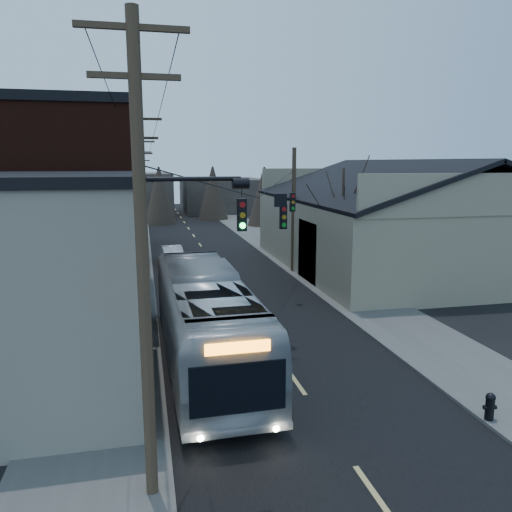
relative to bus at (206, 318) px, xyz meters
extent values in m
cube|color=black|center=(2.83, 19.51, -1.74)|extent=(9.00, 110.00, 0.02)
cube|color=#474744|center=(-3.67, 19.51, -1.69)|extent=(4.00, 110.00, 0.12)
cube|color=#474744|center=(9.33, 19.51, -1.69)|extent=(4.00, 110.00, 0.12)
cube|color=slate|center=(-6.17, -1.49, 1.75)|extent=(8.00, 8.00, 7.00)
cube|color=black|center=(-7.17, 9.51, 3.25)|extent=(10.00, 12.00, 10.00)
cube|color=#322D28|center=(-6.67, 25.51, 1.75)|extent=(9.00, 14.00, 7.00)
cube|color=#7E745B|center=(15.83, 14.51, 0.75)|extent=(16.00, 20.00, 5.00)
cube|color=black|center=(11.83, 14.51, 4.55)|extent=(8.16, 20.60, 2.86)
cube|color=black|center=(19.83, 14.51, 4.55)|extent=(8.16, 20.60, 2.86)
cube|color=#322D28|center=(-3.17, 54.51, 1.25)|extent=(10.00, 12.00, 6.00)
cube|color=#322D28|center=(9.83, 59.51, 0.75)|extent=(12.00, 14.00, 5.00)
cone|color=black|center=(9.33, 9.51, 1.85)|extent=(0.40, 0.40, 7.20)
cylinder|color=#382B1E|center=(-2.17, -7.49, 3.50)|extent=(0.28, 0.28, 10.50)
cube|color=#382B1E|center=(-2.17, -7.49, 8.35)|extent=(2.20, 0.12, 0.12)
cylinder|color=#382B1E|center=(-2.17, 7.51, 3.25)|extent=(0.28, 0.28, 10.00)
cube|color=#382B1E|center=(-2.17, 7.51, 7.85)|extent=(2.20, 0.12, 0.12)
cylinder|color=#382B1E|center=(-2.17, 22.51, 3.00)|extent=(0.28, 0.28, 9.50)
cube|color=#382B1E|center=(-2.17, 22.51, 7.35)|extent=(2.20, 0.12, 0.12)
cylinder|color=#382B1E|center=(-2.17, 37.51, 2.75)|extent=(0.28, 0.28, 9.00)
cube|color=#382B1E|center=(-2.17, 37.51, 6.85)|extent=(2.20, 0.12, 0.12)
cylinder|color=#382B1E|center=(7.83, 14.51, 2.50)|extent=(0.28, 0.28, 8.50)
cube|color=black|center=(0.83, -2.99, 4.20)|extent=(0.28, 0.20, 1.00)
cube|color=black|center=(3.43, 1.51, 3.60)|extent=(0.28, 0.20, 1.00)
cube|color=black|center=(5.63, 7.51, 3.70)|extent=(0.28, 0.20, 1.00)
imported|color=#9DA3A8|center=(0.00, 0.00, 0.00)|extent=(3.11, 12.61, 3.50)
imported|color=#B7B9C0|center=(-0.17, 18.95, -1.06)|extent=(1.81, 4.28, 1.37)
cylinder|color=black|center=(7.53, -6.34, -1.31)|extent=(0.26, 0.26, 0.65)
sphere|color=black|center=(7.53, -6.34, -0.95)|extent=(0.28, 0.28, 0.28)
cylinder|color=black|center=(7.53, -6.34, -1.25)|extent=(0.40, 0.20, 0.13)
camera|label=1|loc=(-2.09, -18.00, 5.80)|focal=35.00mm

